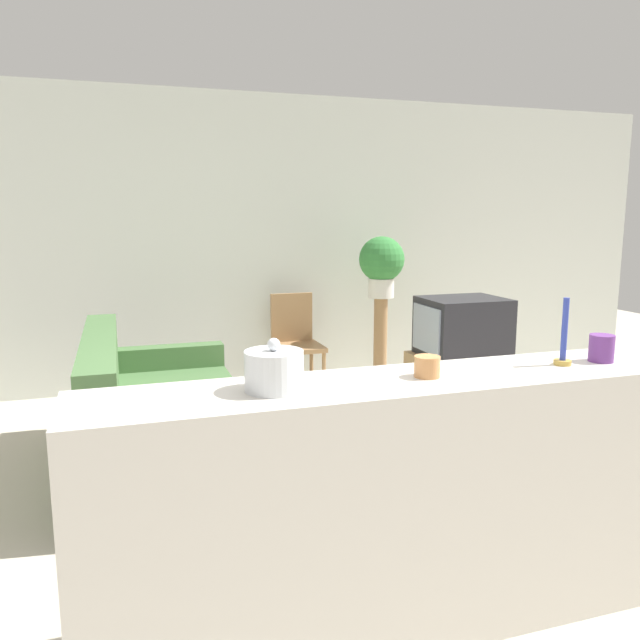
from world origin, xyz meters
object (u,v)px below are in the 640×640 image
couch (160,423)px  decorative_bowl (274,370)px  television (462,327)px  wooden_chair (295,338)px  potted_plant (382,263)px

couch → decorative_bowl: (0.29, -1.88, 0.78)m
television → couch: bearing=-175.2°
decorative_bowl → television: bearing=46.3°
couch → wooden_chair: 2.02m
potted_plant → decorative_bowl: 3.70m
potted_plant → decorative_bowl: bearing=-119.3°
decorative_bowl → wooden_chair: bearing=73.1°
couch → potted_plant: 2.65m
television → potted_plant: (-0.17, 1.16, 0.41)m
decorative_bowl → potted_plant: bearing=60.7°
television → potted_plant: 1.24m
couch → potted_plant: size_ratio=3.29×
couch → television: bearing=4.8°
couch → wooden_chair: size_ratio=2.11×
television → wooden_chair: (-0.95, 1.33, -0.28)m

